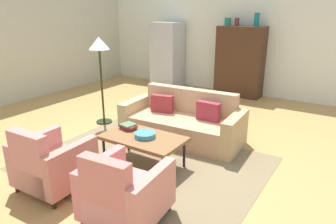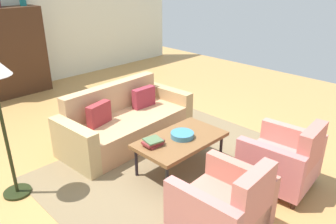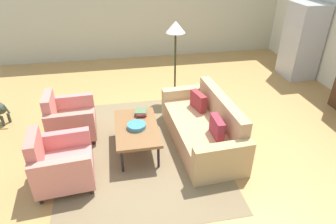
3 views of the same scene
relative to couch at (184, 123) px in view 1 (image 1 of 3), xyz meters
The scene contains 15 objects.
ground_plane 0.65m from the couch, 105.93° to the right, with size 10.83×10.83×0.00m, color tan.
wall_back 3.84m from the couch, 92.50° to the left, with size 9.03×0.12×2.80m, color silver.
area_rug 1.17m from the couch, 89.75° to the right, with size 3.40×2.60×0.01m, color #7E6A4B.
couch is the anchor object (origin of this frame).
coffee_table 1.19m from the couch, 89.76° to the right, with size 1.20×0.70×0.46m.
armchair_left 2.43m from the couch, 104.12° to the right, with size 0.84×0.84×0.88m.
armchair_right 2.43m from the couch, 75.45° to the right, with size 0.86×0.86×0.88m.
fruit_bowl 1.20m from the couch, 88.15° to the right, with size 0.30×0.30×0.07m, color teal.
book_stack 1.15m from the couch, 109.25° to the right, with size 0.27×0.23×0.08m.
cabinet 3.39m from the couch, 94.24° to the left, with size 1.20×0.51×1.80m.
vase_tall 3.75m from the couch, 101.01° to the left, with size 0.17×0.17×0.20m, color #247864.
vase_round 3.71m from the couch, 96.81° to the left, with size 0.12×0.12×0.20m, color brown.
vase_small 3.72m from the couch, 88.21° to the left, with size 0.13×0.13×0.33m, color #14686C.
refrigerator 4.08m from the couch, 127.02° to the left, with size 0.80×0.73×1.85m.
floor_lamp 2.13m from the couch, behind, with size 0.40×0.40×1.72m.
Camera 1 is at (2.73, -3.93, 2.23)m, focal length 33.27 mm.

